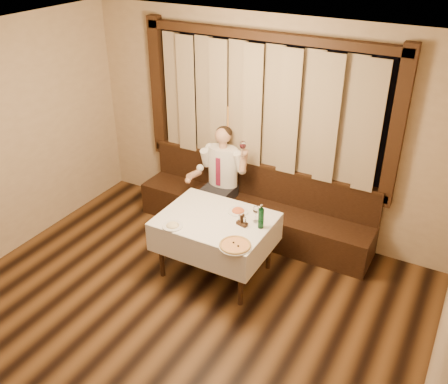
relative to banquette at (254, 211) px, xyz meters
The scene contains 10 objects.
room 2.12m from the banquette, 90.03° to the right, with size 5.01×6.01×2.81m.
banquette is the anchor object (origin of this frame).
dining_table 1.08m from the banquette, 90.00° to the right, with size 1.27×0.97×0.76m.
pizza 1.54m from the banquette, 72.16° to the right, with size 0.35×0.35×0.04m.
pasta_red 0.93m from the banquette, 78.24° to the right, with size 0.24×0.24×0.08m.
pasta_cream 1.52m from the banquette, 103.24° to the right, with size 0.23×0.23×0.08m.
green_bottle 1.23m from the banquette, 60.83° to the right, with size 0.06×0.06×0.29m.
table_wine_glass 1.14m from the banquette, 63.52° to the right, with size 0.08×0.08×0.21m.
cruet_caddy 1.17m from the banquette, 71.87° to the right, with size 0.14×0.09×0.14m.
seated_man 0.69m from the banquette, 168.85° to the right, with size 0.78×0.58×1.42m.
Camera 1 is at (2.40, -2.46, 3.77)m, focal length 40.00 mm.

